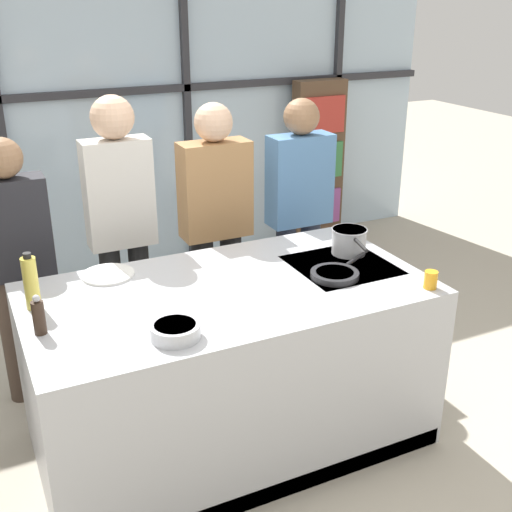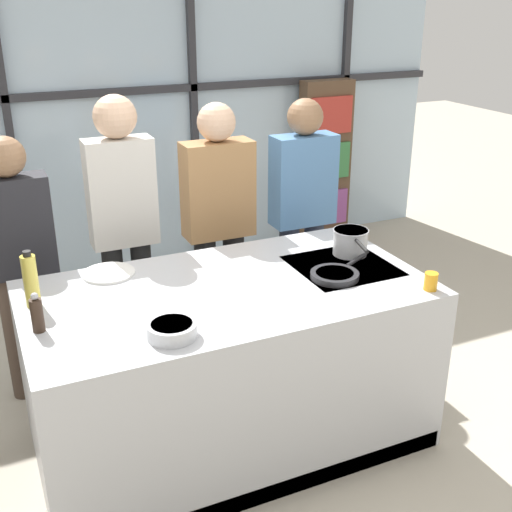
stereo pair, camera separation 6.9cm
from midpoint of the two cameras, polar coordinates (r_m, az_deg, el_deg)
ground_plane at (r=3.74m, az=-1.73°, el=-15.68°), size 18.00×18.00×0.00m
back_window_wall at (r=5.61m, az=-12.97°, el=12.65°), size 6.40×0.10×2.80m
bookshelf at (r=6.30m, az=6.46°, el=8.29°), size 0.51×0.19×1.55m
demo_island at (r=3.47m, az=-1.79°, el=-9.71°), size 2.03×1.09×0.92m
spectator_far_left at (r=3.89m, az=-19.79°, el=0.07°), size 0.40×0.22×1.60m
spectator_center_left at (r=3.92m, az=-11.20°, el=3.21°), size 0.40×0.25×1.78m
spectator_center_right at (r=4.12m, az=-2.86°, el=3.39°), size 0.44×0.24×1.70m
spectator_far_right at (r=4.37m, az=4.61°, el=4.41°), size 0.43×0.24×1.68m
frying_pan at (r=3.38m, az=7.66°, el=-1.63°), size 0.42×0.30×0.04m
saucepan at (r=3.67m, az=8.93°, el=1.29°), size 0.20×0.36×0.15m
white_plate at (r=3.47m, az=-12.42°, el=-1.50°), size 0.28×0.28×0.01m
mixing_bowl at (r=2.81m, az=-6.78°, el=-6.50°), size 0.22×0.22×0.07m
oil_bottle at (r=3.18m, az=-18.80°, el=-2.08°), size 0.07×0.07×0.28m
pepper_grinder at (r=2.96m, az=-18.25°, el=-4.93°), size 0.05×0.05×0.19m
juice_glass_near at (r=3.33m, az=15.86°, el=-2.19°), size 0.07×0.07×0.09m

